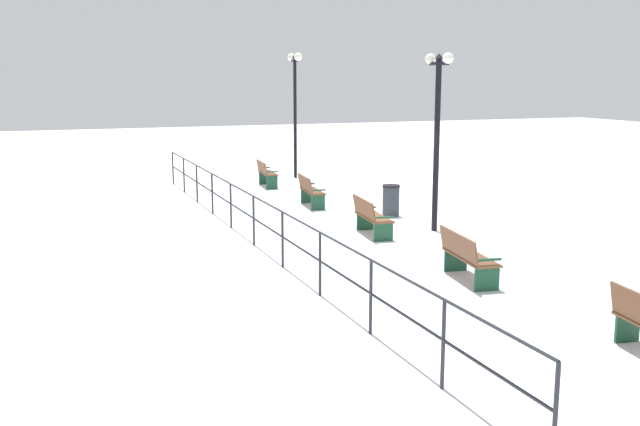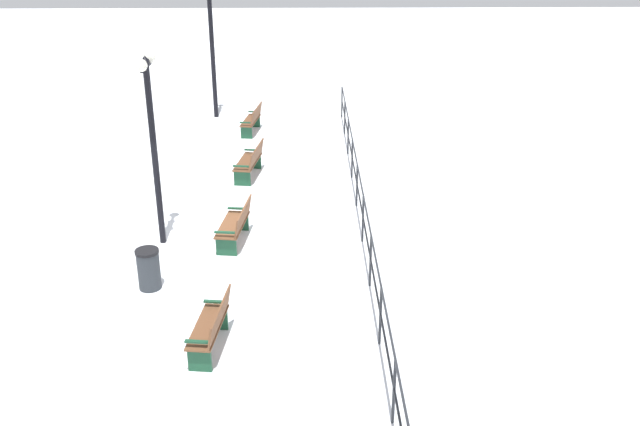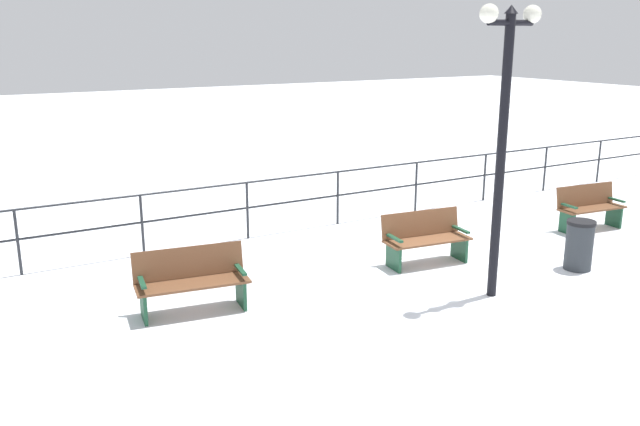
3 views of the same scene
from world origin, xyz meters
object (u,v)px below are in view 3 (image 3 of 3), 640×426
at_px(bench_second, 192,280).
at_px(bench_fourth, 589,207).
at_px(lamppost_middle, 504,111).
at_px(bench_third, 425,238).
at_px(trash_bin, 579,245).

relative_size(bench_second, bench_fourth, 1.10).
height_order(bench_fourth, lamppost_middle, lamppost_middle).
distance_m(bench_third, bench_fourth, 4.25).
bearing_deg(lamppost_middle, bench_third, 178.34).
distance_m(bench_second, bench_third, 4.24).
bearing_deg(bench_fourth, lamppost_middle, -62.22).
bearing_deg(bench_third, bench_second, -83.45).
bearing_deg(bench_third, lamppost_middle, 5.23).
bearing_deg(bench_third, trash_bin, 59.78).
distance_m(lamppost_middle, trash_bin, 3.20).
relative_size(bench_second, trash_bin, 1.95).
height_order(bench_third, trash_bin, bench_third).
bearing_deg(lamppost_middle, bench_fourth, 111.37).
xyz_separation_m(bench_second, bench_fourth, (0.05, 8.49, 0.00)).
height_order(bench_second, lamppost_middle, lamppost_middle).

